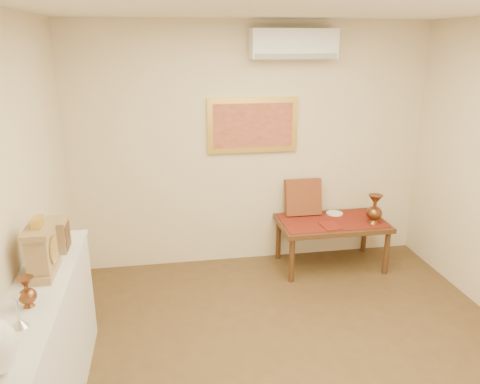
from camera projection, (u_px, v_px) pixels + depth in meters
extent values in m
plane|color=white|center=(329.00, 1.00, 2.69)|extent=(4.50, 4.50, 0.00)
cube|color=beige|center=(252.00, 147.00, 5.21)|extent=(4.00, 0.02, 2.70)
cube|color=maroon|center=(332.00, 221.00, 5.25)|extent=(1.14, 0.59, 0.01)
cylinder|color=white|center=(335.00, 213.00, 5.45)|extent=(0.19, 0.19, 0.01)
cube|color=maroon|center=(330.00, 226.00, 5.08)|extent=(0.20, 0.26, 0.01)
cube|color=#5B1512|center=(303.00, 197.00, 5.38)|extent=(0.42, 0.18, 0.43)
cube|color=silver|center=(45.00, 360.00, 3.08)|extent=(0.35, 2.00, 0.95)
cube|color=silver|center=(35.00, 295.00, 2.93)|extent=(0.37, 2.02, 0.03)
cube|color=#9F7E51|center=(44.00, 270.00, 3.16)|extent=(0.16, 0.36, 0.05)
cube|color=#9F7E51|center=(41.00, 250.00, 3.11)|extent=(0.14, 0.30, 0.25)
cylinder|color=beige|center=(53.00, 249.00, 3.12)|extent=(0.01, 0.17, 0.17)
cylinder|color=gold|center=(54.00, 249.00, 3.12)|extent=(0.01, 0.19, 0.19)
cube|color=#9F7E51|center=(39.00, 230.00, 3.07)|extent=(0.17, 0.34, 0.04)
cube|color=gold|center=(37.00, 222.00, 3.05)|extent=(0.06, 0.11, 0.07)
cube|color=#9F7E51|center=(57.00, 237.00, 3.48)|extent=(0.15, 0.20, 0.22)
cube|color=#4C2C16|center=(69.00, 242.00, 3.51)|extent=(0.01, 0.17, 0.09)
cube|color=#4C2C16|center=(67.00, 230.00, 3.48)|extent=(0.01, 0.17, 0.09)
cube|color=#9F7E51|center=(55.00, 221.00, 3.45)|extent=(0.16, 0.21, 0.02)
cube|color=#4C2C16|center=(332.00, 223.00, 5.26)|extent=(1.20, 0.70, 0.05)
cylinder|color=#4C2C16|center=(292.00, 260.00, 4.98)|extent=(0.06, 0.06, 0.50)
cylinder|color=#4C2C16|center=(386.00, 253.00, 5.16)|extent=(0.06, 0.06, 0.50)
cylinder|color=#4C2C16|center=(278.00, 239.00, 5.53)|extent=(0.06, 0.06, 0.50)
cylinder|color=#4C2C16|center=(364.00, 233.00, 5.70)|extent=(0.06, 0.06, 0.50)
cube|color=gold|center=(253.00, 125.00, 5.11)|extent=(1.00, 0.05, 0.60)
cube|color=#C06242|center=(253.00, 126.00, 5.09)|extent=(0.88, 0.01, 0.48)
cube|color=silver|center=(293.00, 44.00, 4.81)|extent=(0.90, 0.24, 0.30)
cube|color=gray|center=(296.00, 56.00, 4.74)|extent=(0.86, 0.02, 0.05)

